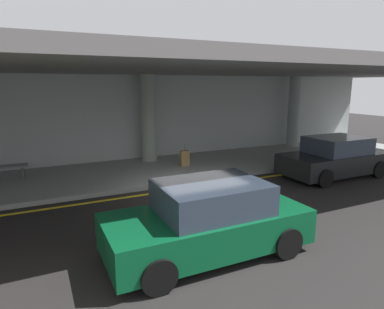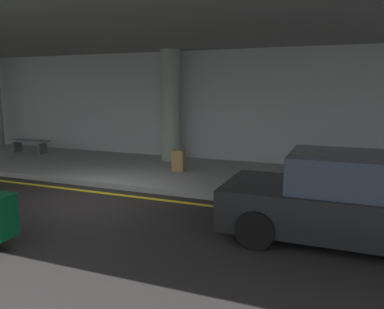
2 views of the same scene
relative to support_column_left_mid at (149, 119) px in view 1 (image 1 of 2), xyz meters
The scene contains 11 objects.
ground_plane 4.93m from the support_column_left_mid, 90.00° to the right, with size 60.00×60.00×0.00m, color black.
sidewalk 2.37m from the support_column_left_mid, 90.00° to the right, with size 26.00×4.20×0.15m, color gray.
lane_stripe_yellow 4.39m from the support_column_left_mid, 90.00° to the right, with size 26.00×0.14×0.01m, color yellow.
support_column_left_mid is the anchor object (origin of this frame).
support_column_center 8.00m from the support_column_left_mid, ahead, with size 0.65×0.65×3.65m, color #8E9997.
ceiling_overhang 2.75m from the support_column_left_mid, 90.00° to the right, with size 28.00×13.20×0.30m, color slate.
terminal_back_wall 0.84m from the support_column_left_mid, 90.00° to the left, with size 26.00×0.30×3.80m, color #A9B2B0.
car_black 7.55m from the support_column_left_mid, 41.50° to the right, with size 4.10×1.92×1.50m.
car_dark_green 8.23m from the support_column_left_mid, 100.08° to the right, with size 4.10×1.92×1.50m.
suitcase_upright_primary 2.37m from the support_column_left_mid, 57.88° to the right, with size 0.36×0.22×0.90m.
bench_metal 5.78m from the support_column_left_mid, behind, with size 1.60×0.50×0.48m.
Camera 1 is at (-4.42, -9.02, 3.40)m, focal length 31.13 mm.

